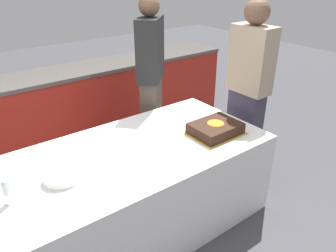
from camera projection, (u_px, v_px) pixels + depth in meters
name	position (u px, v px, depth m)	size (l,w,h in m)	color
ground_plane	(135.00, 224.00, 2.76)	(14.00, 14.00, 0.00)	#424247
back_counter	(58.00, 113.00, 3.69)	(4.40, 0.58, 0.92)	#A82319
dining_table	(133.00, 190.00, 2.60)	(2.12, 1.03, 0.73)	white
cake	(215.00, 128.00, 2.66)	(0.42, 0.34, 0.09)	gold
plate_stack	(62.00, 176.00, 2.10)	(0.23, 0.23, 0.05)	white
wine_glass	(6.00, 188.00, 1.86)	(0.07, 0.07, 0.16)	white
side_plate_near_cake	(184.00, 122.00, 2.85)	(0.17, 0.17, 0.00)	white
person_cutting_cake	(151.00, 84.00, 3.25)	(0.41, 0.40, 1.73)	#4C4238
person_seated_right	(248.00, 92.00, 3.04)	(0.22, 0.39, 1.72)	#383347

